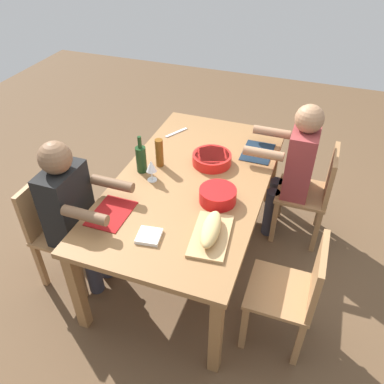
{
  "coord_description": "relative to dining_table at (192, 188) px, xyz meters",
  "views": [
    {
      "loc": [
        -2.15,
        -0.77,
        2.41
      ],
      "look_at": [
        0.0,
        0.0,
        0.63
      ],
      "focal_mm": 36.79,
      "sensor_mm": 36.0,
      "label": 1
    }
  ],
  "objects": [
    {
      "name": "ground_plane",
      "position": [
        0.0,
        0.0,
        -0.67
      ],
      "size": [
        8.0,
        8.0,
        0.0
      ],
      "primitive_type": "plane",
      "color": "brown"
    },
    {
      "name": "dining_table",
      "position": [
        0.0,
        0.0,
        0.0
      ],
      "size": [
        1.9,
        1.05,
        0.74
      ],
      "color": "olive",
      "rests_on": "ground_plane"
    },
    {
      "name": "chair_far_left",
      "position": [
        -0.52,
        0.85,
        -0.18
      ],
      "size": [
        0.4,
        0.4,
        0.85
      ],
      "color": "#9E7044",
      "rests_on": "ground_plane"
    },
    {
      "name": "diner_far_left",
      "position": [
        -0.52,
        0.66,
        0.03
      ],
      "size": [
        0.41,
        0.53,
        1.2
      ],
      "color": "#2D2D38",
      "rests_on": "ground_plane"
    },
    {
      "name": "chair_near_left",
      "position": [
        -0.52,
        -0.85,
        -0.18
      ],
      "size": [
        0.4,
        0.4,
        0.85
      ],
      "color": "#9E7044",
      "rests_on": "ground_plane"
    },
    {
      "name": "chair_near_right",
      "position": [
        0.52,
        -0.85,
        -0.18
      ],
      "size": [
        0.4,
        0.4,
        0.85
      ],
      "color": "#9E7044",
      "rests_on": "ground_plane"
    },
    {
      "name": "diner_near_right",
      "position": [
        0.52,
        -0.66,
        0.03
      ],
      "size": [
        0.41,
        0.53,
        1.2
      ],
      "color": "#2D2D38",
      "rests_on": "ground_plane"
    },
    {
      "name": "serving_bowl_pasta",
      "position": [
        -0.17,
        -0.24,
        0.13
      ],
      "size": [
        0.25,
        0.25,
        0.1
      ],
      "color": "red",
      "rests_on": "dining_table"
    },
    {
      "name": "serving_bowl_fruit",
      "position": [
        0.25,
        -0.07,
        0.12
      ],
      "size": [
        0.3,
        0.3,
        0.08
      ],
      "color": "red",
      "rests_on": "dining_table"
    },
    {
      "name": "cutting_board",
      "position": [
        -0.51,
        -0.3,
        0.08
      ],
      "size": [
        0.42,
        0.26,
        0.02
      ],
      "primitive_type": "cube",
      "rotation": [
        0.0,
        0.0,
        0.1
      ],
      "color": "tan",
      "rests_on": "dining_table"
    },
    {
      "name": "bread_loaf",
      "position": [
        -0.51,
        -0.3,
        0.14
      ],
      "size": [
        0.33,
        0.14,
        0.09
      ],
      "primitive_type": "ellipsoid",
      "rotation": [
        0.0,
        0.0,
        0.1
      ],
      "color": "tan",
      "rests_on": "cutting_board"
    },
    {
      "name": "wine_bottle",
      "position": [
        -0.02,
        0.39,
        0.18
      ],
      "size": [
        0.08,
        0.08,
        0.29
      ],
      "color": "#193819",
      "rests_on": "dining_table"
    },
    {
      "name": "beer_bottle",
      "position": [
        0.1,
        0.29,
        0.18
      ],
      "size": [
        0.06,
        0.06,
        0.22
      ],
      "primitive_type": "cylinder",
      "color": "brown",
      "rests_on": "dining_table"
    },
    {
      "name": "wine_glass",
      "position": [
        -0.1,
        0.27,
        0.19
      ],
      "size": [
        0.08,
        0.08,
        0.17
      ],
      "color": "silver",
      "rests_on": "dining_table"
    },
    {
      "name": "placemat_far_left",
      "position": [
        -0.52,
        0.37,
        0.08
      ],
      "size": [
        0.32,
        0.23,
        0.01
      ],
      "primitive_type": "cube",
      "color": "maroon",
      "rests_on": "dining_table"
    },
    {
      "name": "placemat_near_right",
      "position": [
        0.52,
        -0.37,
        0.08
      ],
      "size": [
        0.32,
        0.23,
        0.01
      ],
      "primitive_type": "cube",
      "color": "#142333",
      "rests_on": "dining_table"
    },
    {
      "name": "carving_knife",
      "position": [
        0.59,
        0.36,
        0.08
      ],
      "size": [
        0.21,
        0.13,
        0.01
      ],
      "primitive_type": "cube",
      "rotation": [
        0.0,
        0.0,
        2.63
      ],
      "color": "silver",
      "rests_on": "dining_table"
    },
    {
      "name": "napkin_stack",
      "position": [
        -0.64,
        0.05,
        0.09
      ],
      "size": [
        0.16,
        0.16,
        0.02
      ],
      "primitive_type": "cube",
      "rotation": [
        0.0,
        0.0,
        0.14
      ],
      "color": "white",
      "rests_on": "dining_table"
    }
  ]
}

